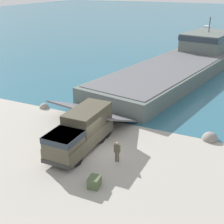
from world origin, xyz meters
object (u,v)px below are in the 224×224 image
at_px(mooring_bollard, 69,113).
at_px(cargo_crate, 94,182).
at_px(moored_boat_a, 206,31).
at_px(landing_craft, 186,61).
at_px(military_truck, 81,131).
at_px(soldier_on_ramp, 117,150).

height_order(mooring_bollard, cargo_crate, cargo_crate).
bearing_deg(moored_boat_a, mooring_bollard, 170.27).
bearing_deg(landing_craft, cargo_crate, -77.37).
bearing_deg(military_truck, mooring_bollard, -139.20).
distance_m(military_truck, soldier_on_ramp, 3.53).
distance_m(landing_craft, soldier_on_ramp, 27.09).
bearing_deg(landing_craft, mooring_bollard, -96.39).
bearing_deg(landing_craft, moored_boat_a, 105.95).
distance_m(soldier_on_ramp, mooring_bollard, 9.54).
height_order(military_truck, cargo_crate, military_truck).
distance_m(moored_boat_a, mooring_bollard, 61.25).
distance_m(moored_boat_a, cargo_crate, 70.42).
bearing_deg(soldier_on_ramp, military_truck, 76.37).
bearing_deg(mooring_bollard, military_truck, -48.60).
distance_m(military_truck, cargo_crate, 5.43).
xyz_separation_m(military_truck, mooring_bollard, (-4.34, 4.93, -1.17)).
bearing_deg(mooring_bollard, landing_craft, 73.69).
bearing_deg(soldier_on_ramp, mooring_bollard, 50.61).
xyz_separation_m(military_truck, soldier_on_ramp, (3.43, -0.58, -0.60)).
xyz_separation_m(military_truck, cargo_crate, (3.40, -4.05, -1.18)).
xyz_separation_m(mooring_bollard, cargo_crate, (7.75, -8.98, -0.02)).
relative_size(military_truck, soldier_on_ramp, 4.37).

